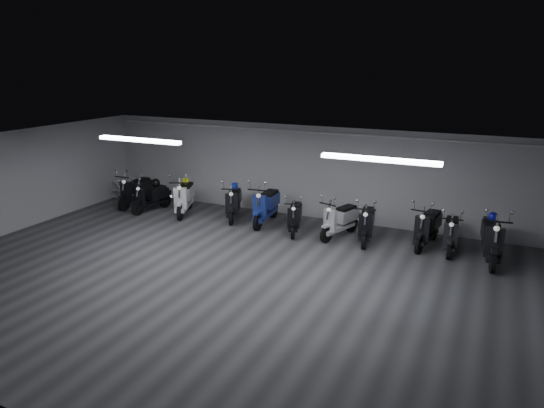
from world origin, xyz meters
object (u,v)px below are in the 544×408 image
at_px(scooter_3, 234,198).
at_px(scooter_5, 295,212).
at_px(scooter_1, 151,193).
at_px(scooter_9, 451,228).
at_px(scooter_10, 493,232).
at_px(scooter_2, 184,192).
at_px(scooter_7, 367,218).
at_px(scooter_8, 428,221).
at_px(helmet_3, 186,181).
at_px(helmet_1, 234,186).
at_px(scooter_4, 266,200).
at_px(helmet_0, 493,217).
at_px(scooter_0, 135,186).
at_px(bicycle, 126,184).
at_px(helmet_2, 156,183).
at_px(scooter_6, 340,214).

bearing_deg(scooter_3, scooter_5, -31.15).
bearing_deg(scooter_1, scooter_9, 15.01).
relative_size(scooter_9, scooter_10, 0.84).
bearing_deg(scooter_2, scooter_10, -22.58).
height_order(scooter_2, scooter_7, scooter_2).
distance_m(scooter_8, helmet_3, 7.40).
bearing_deg(helmet_1, scooter_4, -11.75).
xyz_separation_m(scooter_10, helmet_3, (-8.91, 0.41, 0.25)).
distance_m(scooter_10, helmet_3, 8.92).
xyz_separation_m(scooter_1, helmet_0, (9.91, 0.32, 0.44)).
bearing_deg(scooter_10, scooter_0, 171.94).
xyz_separation_m(scooter_4, scooter_10, (6.09, -0.36, 0.02)).
distance_m(scooter_3, scooter_7, 4.14).
distance_m(scooter_1, scooter_3, 2.80).
xyz_separation_m(scooter_2, bicycle, (-2.67, 0.45, -0.14)).
bearing_deg(scooter_0, helmet_2, -4.03).
bearing_deg(scooter_4, bicycle, 172.70).
height_order(scooter_2, scooter_5, scooter_2).
bearing_deg(scooter_1, scooter_10, 12.97).
bearing_deg(scooter_4, scooter_5, -22.29).
bearing_deg(helmet_1, scooter_8, -1.90).
relative_size(scooter_0, scooter_2, 0.95).
bearing_deg(scooter_7, scooter_3, 167.88).
height_order(scooter_1, scooter_2, scooter_2).
bearing_deg(scooter_8, scooter_9, -0.64).
bearing_deg(scooter_3, scooter_9, -22.34).
height_order(scooter_0, bicycle, scooter_0).
xyz_separation_m(scooter_4, scooter_7, (3.06, -0.21, -0.08)).
distance_m(scooter_2, scooter_4, 2.73).
relative_size(scooter_0, bicycle, 1.03).
bearing_deg(scooter_10, bicycle, 170.13).
xyz_separation_m(scooter_0, scooter_4, (4.69, 0.12, 0.05)).
distance_m(scooter_5, bicycle, 6.48).
bearing_deg(helmet_2, scooter_4, 2.62).
bearing_deg(scooter_2, helmet_1, -5.49).
bearing_deg(scooter_2, scooter_7, -21.63).
relative_size(scooter_0, scooter_3, 1.02).
xyz_separation_m(scooter_6, scooter_8, (2.26, 0.25, 0.04)).
bearing_deg(scooter_4, scooter_0, 176.90).
bearing_deg(scooter_6, scooter_7, 17.87).
bearing_deg(scooter_2, scooter_1, 168.29).
bearing_deg(bicycle, scooter_7, -84.02).
bearing_deg(scooter_0, scooter_3, 1.36).
distance_m(bicycle, helmet_2, 1.68).
bearing_deg(scooter_7, scooter_8, 0.70).
xyz_separation_m(helmet_0, helmet_2, (-9.86, -0.09, -0.15)).
height_order(scooter_0, scooter_2, scooter_2).
xyz_separation_m(scooter_10, helmet_0, (-0.03, 0.28, 0.30)).
relative_size(scooter_5, scooter_10, 0.80).
bearing_deg(scooter_7, helmet_0, -6.65).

